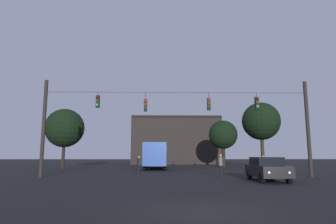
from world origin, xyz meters
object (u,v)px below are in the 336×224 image
Objects in this scene: pedestrian_crossing_right at (139,164)px; tree_right_far at (261,121)px; pedestrian_crossing_left at (263,164)px; city_bus at (156,153)px; tree_left_silhouette at (223,135)px; tree_behind_building at (65,128)px; car_near_right at (267,169)px; pedestrian_crossing_center at (221,164)px.

tree_right_far reaches higher than pedestrian_crossing_right.
pedestrian_crossing_right is at bearing -179.81° from pedestrian_crossing_left.
pedestrian_crossing_left is at bearing -46.89° from city_bus.
tree_left_silhouette is 21.17m from tree_behind_building.
pedestrian_crossing_left is at bearing 0.19° from pedestrian_crossing_right.
pedestrian_crossing_right is at bearing -45.57° from tree_behind_building.
pedestrian_crossing_center is at bearing 124.55° from car_near_right.
tree_left_silhouette is (1.89, 21.66, 3.68)m from car_near_right.
car_near_right is at bearing -41.93° from tree_behind_building.
tree_right_far is at bearing 63.13° from pedestrian_crossing_center.
pedestrian_crossing_center is 0.18× the size of tree_right_far.
car_near_right is 2.54× the size of pedestrian_crossing_center.
pedestrian_crossing_left is 5.55m from pedestrian_crossing_center.
city_bus is 2.51× the size of car_near_right.
pedestrian_crossing_left is at bearing -89.02° from tree_left_silhouette.
tree_right_far is (6.45, 2.68, 2.24)m from tree_left_silhouette.
tree_behind_building reaches higher than tree_left_silhouette.
pedestrian_crossing_center is at bearing -102.88° from tree_left_silhouette.
pedestrian_crossing_center is at bearing -39.37° from tree_behind_building.
pedestrian_crossing_left is 10.89m from pedestrian_crossing_right.
tree_right_far is (27.05, 7.53, 1.78)m from tree_behind_building.
car_near_right is 26.39m from tree_right_far.
city_bus reaches higher than pedestrian_crossing_right.
pedestrian_crossing_center is at bearing -27.07° from pedestrian_crossing_right.
pedestrian_crossing_right is at bearing -97.29° from city_bus.
tree_left_silhouette reaches higher than pedestrian_crossing_left.
tree_right_far is (8.33, 24.34, 5.92)m from car_near_right.
pedestrian_crossing_center is (5.13, -13.55, -0.88)m from city_bus.
pedestrian_crossing_center reaches higher than pedestrian_crossing_left.
tree_left_silhouette is at bearing 90.98° from pedestrian_crossing_left.
car_near_right is at bearing -107.80° from pedestrian_crossing_left.
car_near_right is 4.06m from pedestrian_crossing_center.
tree_left_silhouette is at bearing 13.26° from tree_behind_building.
tree_behind_building is at bearing 154.08° from pedestrian_crossing_left.
tree_right_far is at bearing 46.03° from pedestrian_crossing_right.
pedestrian_crossing_right is 0.21× the size of tree_behind_building.
pedestrian_crossing_right is (-8.74, 6.64, 0.08)m from car_near_right.
pedestrian_crossing_right is 18.75m from tree_left_silhouette.
pedestrian_crossing_right is (-6.44, 3.29, -0.11)m from pedestrian_crossing_center.
city_bus is at bearing 133.11° from pedestrian_crossing_left.
city_bus is at bearing 113.74° from car_near_right.
pedestrian_crossing_right is 0.16× the size of tree_right_far.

